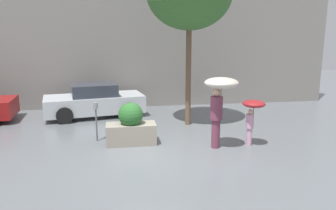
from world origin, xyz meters
TOP-DOWN VIEW (x-y plane):
  - ground_plane at (0.00, 0.00)m, footprint 40.00×40.00m
  - building_facade at (0.00, 6.50)m, footprint 18.00×0.30m
  - planter_box at (-0.64, 1.07)m, footprint 1.49×0.74m
  - person_adult at (1.84, 0.25)m, footprint 0.96×0.96m
  - person_child at (2.88, 0.32)m, footprint 0.66×0.66m
  - parked_car_near at (-1.96, 4.83)m, footprint 4.14×2.44m
  - parking_meter at (-1.69, 1.50)m, footprint 0.14×0.14m

SIDE VIEW (x-z plane):
  - ground_plane at x=0.00m, z-range 0.00..0.00m
  - planter_box at x=-0.64m, z-range -0.10..1.18m
  - parked_car_near at x=-1.96m, z-range -0.05..1.28m
  - parking_meter at x=-1.69m, z-range 0.27..1.49m
  - person_child at x=2.88m, z-range 0.40..1.78m
  - person_adult at x=1.84m, z-range 0.55..2.64m
  - building_facade at x=0.00m, z-range 0.00..6.00m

